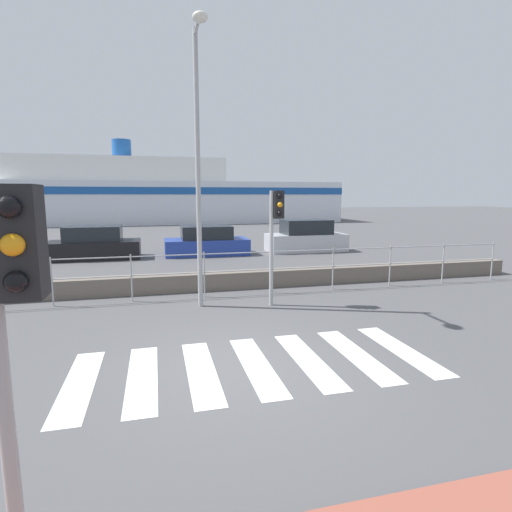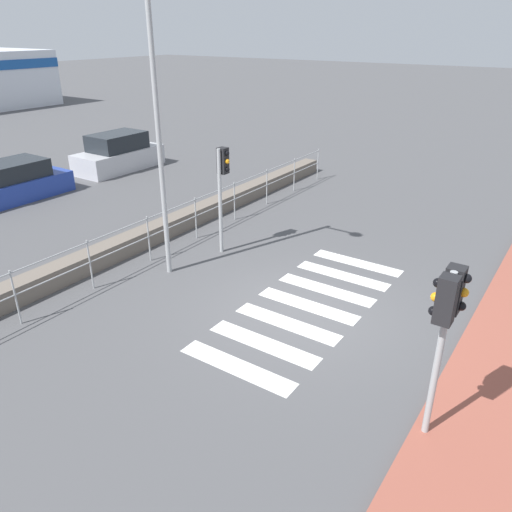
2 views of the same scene
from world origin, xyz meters
name	(u,v)px [view 2 (image 2 of 2)]	position (x,y,z in m)	size (l,w,h in m)	color
ground_plane	(302,311)	(0.00, 0.00, 0.00)	(160.00, 160.00, 0.00)	#4C4C4F
sidewalk_brick	(502,375)	(0.00, -4.10, 0.06)	(24.00, 1.80, 0.12)	#934C3D
crosswalk	(308,305)	(0.28, 0.00, 0.00)	(5.85, 2.40, 0.01)	silver
seawall	(127,245)	(0.00, 5.52, 0.25)	(21.06, 0.55, 0.50)	#6B6056
harbor_fence	(148,232)	(0.00, 4.65, 0.82)	(18.99, 0.04, 1.25)	#9EA0A3
traffic_light_near	(447,311)	(-2.19, -3.38, 2.23)	(0.58, 0.41, 2.82)	#9EA0A3
traffic_light_far	(222,177)	(1.64, 3.42, 2.11)	(0.34, 0.32, 2.87)	#9EA0A3
streetlamp	(164,110)	(-0.21, 3.53, 4.03)	(0.32, 1.31, 6.53)	#9EA0A3
parked_car_blue	(13,183)	(1.05, 12.57, 0.58)	(3.84, 1.82, 1.35)	#233D9E
parked_car_silver	(119,154)	(6.02, 12.57, 0.67)	(3.86, 1.73, 1.57)	#BCBCC1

